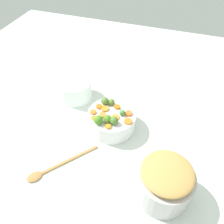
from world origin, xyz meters
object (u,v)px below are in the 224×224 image
wooden_spoon (50,169)px  casserole_dish (75,89)px  serving_bowl_carrots (112,120)px  metal_pot (163,185)px

wooden_spoon → casserole_dish: bearing=11.5°
serving_bowl_carrots → casserole_dish: bearing=60.8°
metal_pot → serving_bowl_carrots: bearing=47.6°
metal_pot → casserole_dish: size_ratio=1.13×
serving_bowl_carrots → wooden_spoon: size_ratio=0.85×
wooden_spoon → serving_bowl_carrots: bearing=-28.8°
metal_pot → wooden_spoon: bearing=95.9°
metal_pot → wooden_spoon: 0.47m
metal_pot → wooden_spoon: metal_pot is taller
serving_bowl_carrots → metal_pot: 0.40m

